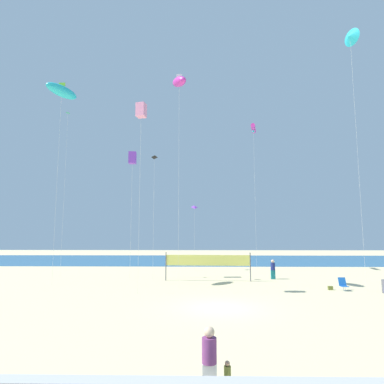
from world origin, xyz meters
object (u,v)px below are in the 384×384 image
Objects in this scene: kite_cyan_inflatable at (62,91)px; kite_cyan_delta at (350,37)px; beachgoer_navy_shirt at (273,269)px; volleyball_net at (208,261)px; beach_handbag at (330,288)px; mother_figure at (209,358)px; folding_beach_chair at (343,284)px; kite_green_diamond at (68,125)px; kite_violet_box at (132,158)px; kite_magenta_inflatable at (179,82)px; kite_pink_box at (141,111)px; toddler_figure at (228,376)px; kite_magenta_tube at (253,129)px; kite_violet_diamond at (194,207)px; kite_black_diamond at (154,161)px.

kite_cyan_delta is at bearing -5.31° from kite_cyan_inflatable.
beachgoer_navy_shirt is 5.99m from volleyball_net.
beach_handbag is at bearing -42.42° from beachgoer_navy_shirt.
mother_figure is 18.30m from folding_beach_chair.
kite_green_diamond is 6.86m from kite_violet_box.
kite_violet_box is 8.51m from kite_magenta_inflatable.
kite_pink_box is (-13.56, -1.85, 12.65)m from beach_handbag.
toddler_figure is 26.24m from kite_cyan_delta.
kite_green_diamond is 20.29m from kite_magenta_tube.
mother_figure is at bearing -102.32° from kite_magenta_tube.
kite_violet_diamond is at bearing 78.55° from mother_figure.
kite_green_diamond reaches higher than folding_beach_chair.
volleyball_net is 18.16m from kite_green_diamond.
mother_figure is at bearing -72.36° from kite_pink_box.
folding_beach_chair is at bearing -49.21° from kite_violet_diamond.
toddler_figure is 0.05× the size of kite_cyan_inflatable.
folding_beach_chair is 2.66× the size of beach_handbag.
kite_black_diamond is at bearing 118.76° from toddler_figure.
kite_cyan_inflatable is at bearing 155.11° from kite_pink_box.
volleyball_net is at bearing 156.13° from kite_cyan_delta.
mother_figure is 0.23× the size of volleyball_net.
kite_violet_box is 0.70× the size of kite_cyan_inflatable.
kite_green_diamond reaches higher than beach_handbag.
mother_figure is at bearing -91.52° from volleyball_net.
beachgoer_navy_shirt is at bearing -43.55° from kite_violet_diamond.
kite_violet_diamond is (-0.70, 27.74, 6.01)m from mother_figure.
volleyball_net is 21.85× the size of beach_handbag.
beach_handbag is 0.02× the size of kite_cyan_delta.
volleyball_net is at bearing 12.41° from kite_cyan_inflatable.
kite_magenta_inflatable reaches higher than kite_green_diamond.
kite_pink_box is at bearing 94.74° from mother_figure.
volleyball_net is (-5.82, -1.23, 0.72)m from beachgoer_navy_shirt.
kite_magenta_tube is at bearing 64.78° from mother_figure.
kite_cyan_delta reaches higher than beach_handbag.
kite_black_diamond reaches higher than beach_handbag.
kite_magenta_inflatable is at bearing -130.71° from beachgoer_navy_shirt.
beachgoer_navy_shirt is at bearing 130.12° from kite_cyan_delta.
kite_pink_box is at bearing -175.47° from kite_cyan_delta.
volleyball_net is 13.62m from kite_pink_box.
kite_magenta_tube is 21.06m from kite_cyan_inflatable.
kite_pink_box is (-0.14, -6.21, 2.34)m from kite_black_diamond.
toddler_figure is at bearing -54.44° from kite_cyan_inflatable.
folding_beach_chair is 0.05× the size of kite_cyan_inflatable.
mother_figure is 32.69m from kite_magenta_tube.
kite_green_diamond reaches higher than kite_black_diamond.
beachgoer_navy_shirt is 1.92× the size of folding_beach_chair.
mother_figure is at bearing -55.65° from kite_cyan_inflatable.
toddler_figure is 32.74m from kite_magenta_tube.
kite_black_diamond is at bearing 20.56° from kite_cyan_inflatable.
kite_pink_box is at bearing -125.88° from kite_magenta_tube.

